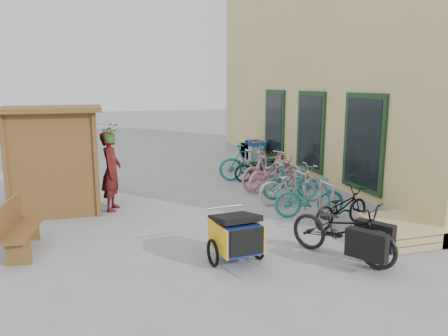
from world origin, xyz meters
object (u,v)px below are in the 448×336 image
object	(u,v)px
bike_2	(292,184)
bike_6	(260,168)
shopping_carts	(251,151)
bike_5	(268,170)
kiosk	(49,145)
bike_4	(275,173)
person_kiosk	(111,171)
bike_3	(291,182)
bench	(18,226)
bike_0	(341,207)
child_trailer	(236,234)
cargo_bike	(344,231)
bike_7	(249,163)
pallet_stack	(397,230)
bike_1	(309,197)

from	to	relation	value
bike_2	bike_6	size ratio (longest dim) A/B	1.15
shopping_carts	bike_5	world-z (taller)	bike_5
kiosk	bike_4	size ratio (longest dim) A/B	1.38
person_kiosk	bike_2	distance (m)	4.33
person_kiosk	bike_3	size ratio (longest dim) A/B	1.25
bench	bike_3	world-z (taller)	bench
bike_0	bike_5	size ratio (longest dim) A/B	0.83
bench	bike_0	world-z (taller)	bench
person_kiosk	kiosk	bearing A→B (deg)	97.96
child_trailer	cargo_bike	size ratio (longest dim) A/B	0.75
bike_2	bike_5	bearing A→B (deg)	-6.20
bike_0	bike_7	world-z (taller)	bike_7
bike_5	bike_7	size ratio (longest dim) A/B	1.00
pallet_stack	bike_7	distance (m)	5.79
bench	bike_2	distance (m)	6.14
person_kiosk	bike_0	xyz separation A→B (m)	(4.45, -2.61, -0.52)
bench	shopping_carts	world-z (taller)	shopping_carts
bike_6	person_kiosk	bearing A→B (deg)	117.38
person_kiosk	bike_5	size ratio (longest dim) A/B	1.00
bike_4	bike_7	bearing A→B (deg)	-7.71
bike_1	bench	bearing A→B (deg)	105.26
kiosk	person_kiosk	distance (m)	1.46
pallet_stack	bike_3	world-z (taller)	bike_3
bike_5	person_kiosk	bearing A→B (deg)	84.13
bike_6	bike_1	bearing A→B (deg)	-179.54
kiosk	bike_6	size ratio (longest dim) A/B	1.56
bike_6	shopping_carts	bearing A→B (deg)	-8.87
bike_6	bike_7	distance (m)	0.38
bike_1	bike_5	world-z (taller)	bike_5
shopping_carts	bike_7	xyz separation A→B (m)	(-0.85, -2.08, -0.02)
kiosk	person_kiosk	xyz separation A→B (m)	(1.30, -0.18, -0.63)
bike_4	bike_1	bearing A→B (deg)	156.48
child_trailer	bike_4	xyz separation A→B (m)	(2.58, 4.37, -0.01)
person_kiosk	bike_2	xyz separation A→B (m)	(4.25, -0.70, -0.44)
bench	bike_5	world-z (taller)	bike_5
bike_0	bike_4	size ratio (longest dim) A/B	0.84
pallet_stack	bike_4	size ratio (longest dim) A/B	0.66
cargo_bike	pallet_stack	bearing A→B (deg)	-12.62
cargo_bike	bike_0	bearing A→B (deg)	29.73
kiosk	bike_3	distance (m)	5.81
kiosk	child_trailer	size ratio (longest dim) A/B	1.66
bike_0	bike_2	size ratio (longest dim) A/B	0.83
kiosk	bike_0	xyz separation A→B (m)	(5.75, -2.79, -1.15)
bench	shopping_carts	size ratio (longest dim) A/B	1.00
bike_7	cargo_bike	bearing A→B (deg)	-175.98
shopping_carts	bike_2	xyz separation A→B (m)	(-0.72, -4.81, -0.09)
bike_4	bike_6	size ratio (longest dim) A/B	1.14
bike_6	bike_7	world-z (taller)	bike_7
bike_5	bike_6	size ratio (longest dim) A/B	1.15
cargo_bike	shopping_carts	bearing A→B (deg)	50.27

